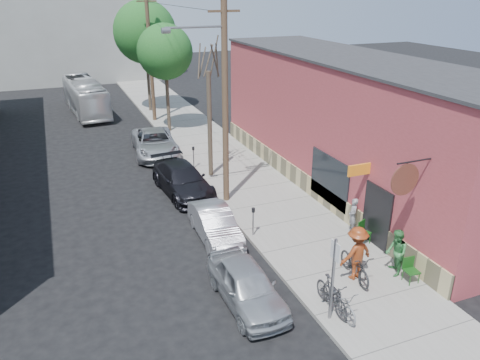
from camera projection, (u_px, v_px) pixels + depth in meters
name	position (u px, v px, depth m)	size (l,w,h in m)	color
ground	(213.00, 267.00, 17.43)	(120.00, 120.00, 0.00)	black
sidewalk	(220.00, 158.00, 28.30)	(4.50, 58.00, 0.15)	gray
cafe_building	(348.00, 124.00, 23.56)	(6.60, 20.20, 6.61)	#9C3A40
end_cap_building	(68.00, 24.00, 50.43)	(18.00, 8.00, 12.00)	gray
sign_post	(333.00, 272.00, 13.89)	(0.07, 0.45, 2.80)	slate
parking_meter_near	(253.00, 217.00, 19.08)	(0.14, 0.14, 1.24)	slate
parking_meter_far	(193.00, 154.00, 26.31)	(0.14, 0.14, 1.24)	slate
utility_pole_near	(224.00, 91.00, 20.61)	(3.57, 0.28, 10.00)	#503A28
utility_pole_far	(150.00, 51.00, 34.25)	(1.80, 0.28, 10.00)	#503A28
tree_bare	(210.00, 125.00, 24.56)	(0.24, 0.24, 5.61)	#44392C
tree_leafy_mid	(165.00, 52.00, 31.47)	(3.74, 3.74, 7.36)	#44392C
tree_leafy_far	(145.00, 32.00, 36.72)	(4.92, 4.92, 8.70)	#44392C
patio_chair_a	(364.00, 233.00, 18.67)	(0.50, 0.50, 0.88)	#134212
patio_chair_b	(412.00, 271.00, 16.16)	(0.50, 0.50, 0.88)	#134212
patron_grey	(353.00, 216.00, 19.37)	(0.55, 0.36, 1.51)	gray
patron_green	(396.00, 253.00, 16.46)	(0.84, 0.65, 1.72)	#317B3C
cyclist	(356.00, 253.00, 16.19)	(1.28, 0.74, 1.98)	maroon
cyclist_bike	(355.00, 264.00, 16.36)	(0.71, 2.02, 1.06)	black
parked_bike_a	(332.00, 294.00, 14.75)	(0.51, 1.81, 1.09)	black
parked_bike_b	(339.00, 300.00, 14.60)	(0.63, 1.80, 0.95)	slate
car_0	(247.00, 285.00, 15.22)	(1.62, 4.04, 1.38)	#B2B5BA
car_1	(215.00, 224.00, 19.23)	(1.36, 3.91, 1.29)	#B0B1B8
car_2	(182.00, 180.00, 23.45)	(2.04, 5.02, 1.46)	black
car_3	(155.00, 143.00, 28.87)	(2.51, 5.44, 1.51)	#AAADB2
bus	(85.00, 96.00, 38.40)	(2.28, 9.76, 2.72)	white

